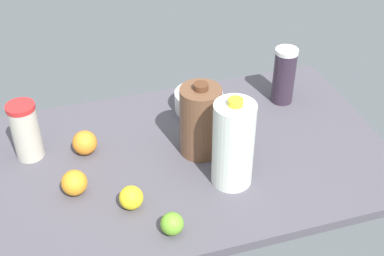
# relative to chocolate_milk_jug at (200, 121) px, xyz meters

# --- Properties ---
(countertop) EXTENTS (1.20, 0.76, 0.03)m
(countertop) POSITION_rel_chocolate_milk_jug_xyz_m (-0.03, -0.01, -0.13)
(countertop) COLOR #4F4B54
(countertop) RESTS_ON ground
(chocolate_milk_jug) EXTENTS (0.12, 0.12, 0.24)m
(chocolate_milk_jug) POSITION_rel_chocolate_milk_jug_xyz_m (0.00, 0.00, 0.00)
(chocolate_milk_jug) COLOR brown
(chocolate_milk_jug) RESTS_ON countertop
(tumbler_cup) EXTENTS (0.08, 0.08, 0.18)m
(tumbler_cup) POSITION_rel_chocolate_milk_jug_xyz_m (-0.50, 0.13, -0.02)
(tumbler_cup) COLOR beige
(tumbler_cup) RESTS_ON countertop
(shaker_bottle) EXTENTS (0.08, 0.08, 0.20)m
(shaker_bottle) POSITION_rel_chocolate_milk_jug_xyz_m (0.36, 0.18, -0.01)
(shaker_bottle) COLOR #332636
(shaker_bottle) RESTS_ON countertop
(mixing_bowl) EXTENTS (0.16, 0.16, 0.07)m
(mixing_bowl) POSITION_rel_chocolate_milk_jug_xyz_m (0.06, 0.22, -0.08)
(mixing_bowl) COLOR silver
(mixing_bowl) RESTS_ON countertop
(milk_jug) EXTENTS (0.12, 0.12, 0.28)m
(milk_jug) POSITION_rel_chocolate_milk_jug_xyz_m (0.04, -0.16, 0.02)
(milk_jug) COLOR white
(milk_jug) RESTS_ON countertop
(orange_near_front) EXTENTS (0.07, 0.07, 0.07)m
(orange_near_front) POSITION_rel_chocolate_milk_jug_xyz_m (-0.39, -0.08, -0.08)
(orange_near_front) COLOR orange
(orange_near_front) RESTS_ON countertop
(lemon_far_back) EXTENTS (0.07, 0.07, 0.07)m
(lemon_far_back) POSITION_rel_chocolate_milk_jug_xyz_m (-0.25, -0.18, -0.08)
(lemon_far_back) COLOR yellow
(lemon_far_back) RESTS_ON countertop
(lime_by_jug) EXTENTS (0.06, 0.06, 0.06)m
(lime_by_jug) POSITION_rel_chocolate_milk_jug_xyz_m (-0.17, -0.30, -0.08)
(lime_by_jug) COLOR #6DAE2E
(lime_by_jug) RESTS_ON countertop
(orange_loose) EXTENTS (0.07, 0.07, 0.07)m
(orange_loose) POSITION_rel_chocolate_milk_jug_xyz_m (-0.34, 0.09, -0.07)
(orange_loose) COLOR orange
(orange_loose) RESTS_ON countertop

